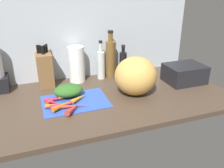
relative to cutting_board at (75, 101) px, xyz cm
name	(u,v)px	position (x,y,z in cm)	size (l,w,h in cm)	color
ground_plane	(96,99)	(13.65, 2.21, -1.90)	(170.00, 80.00, 3.00)	#47382B
wall_back	(80,37)	(13.65, 40.71, 29.60)	(170.00, 3.00, 60.00)	#ADB7C1
cutting_board	(75,101)	(0.00, 0.00, 0.00)	(38.97, 27.97, 0.80)	#2D51B7
carrot_0	(68,104)	(-5.07, -4.21, 1.48)	(2.16, 2.16, 17.95)	red
carrot_1	(74,106)	(-2.20, -8.24, 1.51)	(2.22, 2.22, 16.38)	red
carrot_2	(58,105)	(-10.57, -4.07, 1.64)	(2.47, 2.47, 14.56)	orange
carrot_3	(73,109)	(-3.74, -12.18, 2.13)	(3.46, 3.46, 10.86)	red
carrot_4	(67,96)	(-3.74, 4.85, 2.01)	(3.21, 3.21, 10.93)	orange
carrot_5	(53,100)	(-12.71, 3.33, 1.65)	(2.50, 2.50, 10.71)	red
carrot_6	(63,105)	(-7.79, -5.71, 1.98)	(3.15, 3.15, 15.14)	orange
carrot_7	(79,98)	(2.51, 0.17, 1.78)	(2.76, 2.76, 12.28)	orange
carrot_8	(60,98)	(-8.60, 4.01, 1.62)	(2.44, 2.44, 15.32)	#B2264C
carrot_9	(64,104)	(-7.33, -4.56, 1.62)	(2.45, 2.45, 16.25)	#B2264C
carrot_10	(52,102)	(-13.53, 0.68, 1.78)	(2.76, 2.76, 10.22)	#B2264C
carrot_greens_pile	(68,90)	(-2.45, 7.70, 4.21)	(18.03, 13.87, 7.63)	#2D6023
winter_squash	(136,76)	(38.95, -1.21, 11.79)	(26.79, 25.82, 24.37)	gold
knife_block	(45,69)	(-13.75, 32.71, 11.28)	(10.10, 16.41, 28.26)	brown
paper_towel_roll	(77,64)	(8.20, 31.71, 12.42)	(11.26, 11.26, 25.64)	white
bottle_0	(101,64)	(26.06, 31.17, 10.62)	(5.81, 5.81, 28.44)	silver
bottle_1	(111,58)	(33.82, 31.91, 14.25)	(7.33, 7.33, 34.94)	brown
bottle_2	(123,64)	(42.74, 29.23, 9.76)	(5.40, 5.40, 24.31)	black
dish_rack	(184,73)	(80.25, 4.64, 5.92)	(26.66, 21.03, 12.63)	black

